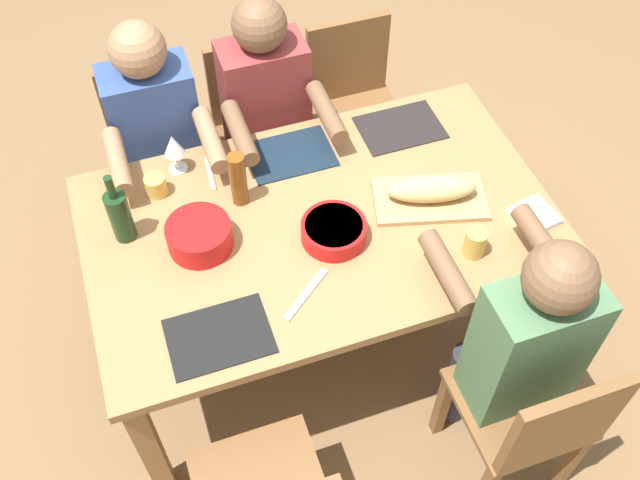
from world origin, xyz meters
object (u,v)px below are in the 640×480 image
(serving_bowl_greens, at_px, (199,235))
(beer_bottle, at_px, (238,179))
(cup_near_right, at_px, (475,243))
(cup_far_left, at_px, (156,186))
(chair_far_center, at_px, (259,123))
(wine_glass, at_px, (174,147))
(cutting_board, at_px, (429,199))
(diner_far_left, at_px, (159,139))
(dining_table, at_px, (320,235))
(bread_loaf, at_px, (431,189))
(chair_near_right, at_px, (534,420))
(diner_near_right, at_px, (521,340))
(napkin_stack, at_px, (534,216))
(serving_bowl_pasta, at_px, (334,230))
(chair_far_left, at_px, (159,147))
(chair_far_right, at_px, (354,101))
(wine_bottle, at_px, (120,215))
(diner_far_center, at_px, (269,113))

(serving_bowl_greens, bearing_deg, beer_bottle, 39.87)
(cup_near_right, height_order, cup_far_left, cup_near_right)
(chair_far_center, xyz_separation_m, wine_glass, (-0.42, -0.41, 0.37))
(cutting_board, bearing_deg, diner_far_left, 141.33)
(dining_table, distance_m, bread_loaf, 0.43)
(dining_table, distance_m, chair_near_right, 0.96)
(serving_bowl_greens, distance_m, cup_near_right, 0.93)
(cutting_board, height_order, cup_far_left, cup_far_left)
(diner_far_left, height_order, wine_glass, diner_far_left)
(dining_table, height_order, serving_bowl_greens, serving_bowl_greens)
(chair_far_center, relative_size, cup_near_right, 8.03)
(diner_near_right, xyz_separation_m, napkin_stack, (0.26, 0.40, 0.05))
(serving_bowl_pasta, bearing_deg, bread_loaf, 6.83)
(diner_far_left, bearing_deg, beer_bottle, -64.96)
(chair_far_left, distance_m, serving_bowl_greens, 0.85)
(chair_far_left, bearing_deg, chair_far_center, 0.00)
(napkin_stack, bearing_deg, diner_near_right, -123.00)
(bread_loaf, distance_m, napkin_stack, 0.37)
(chair_near_right, relative_size, cutting_board, 2.12)
(chair_far_right, relative_size, wine_bottle, 2.93)
(diner_near_right, bearing_deg, beer_bottle, 129.93)
(chair_far_left, bearing_deg, chair_near_right, -61.28)
(beer_bottle, bearing_deg, serving_bowl_greens, -140.13)
(chair_far_right, bearing_deg, wine_glass, -154.53)
(serving_bowl_greens, xyz_separation_m, napkin_stack, (1.13, -0.27, -0.04))
(diner_near_right, relative_size, cup_far_left, 15.57)
(chair_far_left, relative_size, chair_far_right, 1.00)
(bread_loaf, bearing_deg, wine_bottle, 169.33)
(chair_far_left, relative_size, diner_far_left, 0.71)
(wine_bottle, relative_size, napkin_stack, 2.07)
(cup_near_right, height_order, napkin_stack, cup_near_right)
(wine_glass, bearing_deg, chair_far_right, 25.47)
(serving_bowl_greens, bearing_deg, cup_far_left, 108.18)
(wine_bottle, bearing_deg, wine_glass, 46.88)
(chair_far_center, distance_m, cutting_board, 0.99)
(chair_far_center, xyz_separation_m, bread_loaf, (0.40, -0.87, 0.32))
(chair_far_center, bearing_deg, diner_far_center, -90.00)
(chair_far_center, distance_m, diner_far_center, 0.28)
(chair_near_right, relative_size, bread_loaf, 2.66)
(diner_far_left, height_order, bread_loaf, diner_far_left)
(chair_far_center, xyz_separation_m, wine_bottle, (-0.65, -0.67, 0.37))
(cup_near_right, bearing_deg, diner_far_center, 115.14)
(serving_bowl_greens, bearing_deg, chair_far_left, 92.28)
(chair_near_right, bearing_deg, serving_bowl_greens, 135.53)
(chair_far_center, xyz_separation_m, chair_near_right, (0.45, -1.65, 0.00))
(cutting_board, bearing_deg, serving_bowl_pasta, -173.17)
(chair_far_center, distance_m, wine_bottle, 1.00)
(cup_far_left, bearing_deg, wine_bottle, -131.32)
(diner_near_right, relative_size, diner_far_left, 1.00)
(serving_bowl_greens, bearing_deg, wine_bottle, 151.83)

